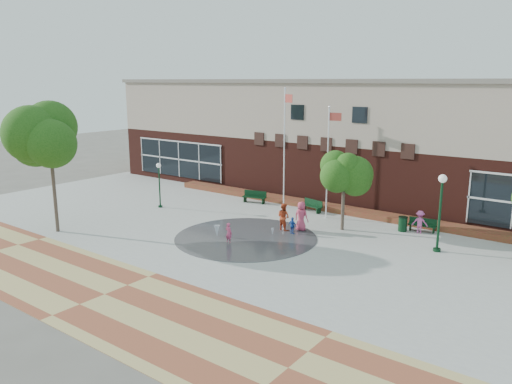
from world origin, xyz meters
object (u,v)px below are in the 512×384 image
Objects in this scene: trash_can at (403,224)px; tree_big_left at (50,141)px; bench_left at (254,199)px; flagpole_left at (285,142)px; flagpole_right at (328,157)px; child_splash at (229,233)px.

trash_can is 0.12× the size of tree_big_left.
bench_left is 11.72m from trash_can.
trash_can is (9.15, -0.60, -4.33)m from flagpole_left.
flagpole_left is 1.15× the size of flagpole_right.
flagpole_left reaches higher than bench_left.
tree_big_left is at bearing 27.76° from child_splash.
trash_can is at bearing -14.15° from bench_left.
tree_big_left is at bearing -139.91° from flagpole_right.
flagpole_right is 17.31m from tree_big_left.
bench_left is 15.10m from tree_big_left.
flagpole_right is (3.91, -0.70, -0.61)m from flagpole_left.
trash_can is at bearing 36.85° from tree_big_left.
tree_big_left is 6.53× the size of child_splash.
tree_big_left is (-7.84, -13.33, 0.78)m from flagpole_left.
child_splash is (4.56, -8.50, 0.30)m from bench_left.
flagpole_left is 4.55× the size of bench_left.
tree_big_left is (-11.75, -12.63, 1.39)m from flagpole_right.
bench_left is at bearing 168.72° from flagpole_right.
tree_big_left is (-16.99, -12.73, 5.11)m from trash_can.
tree_big_left reaches higher than bench_left.
flagpole_left is 9.88m from child_splash.
flagpole_right is at bearing 47.07° from tree_big_left.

